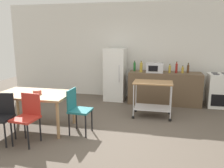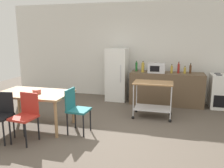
{
  "view_description": "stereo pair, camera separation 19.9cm",
  "coord_description": "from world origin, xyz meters",
  "px_view_note": "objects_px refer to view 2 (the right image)",
  "views": [
    {
      "loc": [
        0.8,
        -3.88,
        1.9
      ],
      "look_at": [
        -0.32,
        1.2,
        0.8
      ],
      "focal_mm": 36.55,
      "sensor_mm": 36.0,
      "label": 1
    },
    {
      "loc": [
        0.99,
        -3.84,
        1.9
      ],
      "look_at": [
        -0.32,
        1.2,
        0.8
      ],
      "focal_mm": 36.55,
      "sensor_mm": 36.0,
      "label": 2
    }
  ],
  "objects_px": {
    "stove_oven": "(222,91)",
    "bottle_soda": "(179,68)",
    "dining_table": "(34,96)",
    "bottle_vinegar": "(143,67)",
    "fruit_bowl": "(37,91)",
    "chair_black": "(1,113)",
    "bottle_sesame_oil": "(172,69)",
    "microwave": "(157,68)",
    "chair_teal": "(76,108)",
    "bottle_wine": "(190,69)",
    "bottle_olive_oil": "(185,70)",
    "kitchen_cart": "(153,94)",
    "bottle_sparkling_water": "(136,67)",
    "refrigerator": "(117,74)",
    "chair_red": "(26,114)"
  },
  "relations": [
    {
      "from": "refrigerator",
      "to": "fruit_bowl",
      "type": "xyz_separation_m",
      "value": [
        -1.08,
        -2.55,
        0.02
      ]
    },
    {
      "from": "kitchen_cart",
      "to": "bottle_sesame_oil",
      "type": "relative_size",
      "value": 3.71
    },
    {
      "from": "stove_oven",
      "to": "bottle_soda",
      "type": "relative_size",
      "value": 2.95
    },
    {
      "from": "bottle_wine",
      "to": "dining_table",
      "type": "bearing_deg",
      "value": -143.03
    },
    {
      "from": "chair_black",
      "to": "bottle_wine",
      "type": "height_order",
      "value": "bottle_wine"
    },
    {
      "from": "dining_table",
      "to": "chair_teal",
      "type": "distance_m",
      "value": 0.97
    },
    {
      "from": "bottle_vinegar",
      "to": "bottle_wine",
      "type": "distance_m",
      "value": 1.29
    },
    {
      "from": "fruit_bowl",
      "to": "bottle_olive_oil",
      "type": "bearing_deg",
      "value": 39.19
    },
    {
      "from": "bottle_sesame_oil",
      "to": "bottle_soda",
      "type": "bearing_deg",
      "value": 9.05
    },
    {
      "from": "bottle_vinegar",
      "to": "bottle_olive_oil",
      "type": "height_order",
      "value": "bottle_vinegar"
    },
    {
      "from": "dining_table",
      "to": "bottle_olive_oil",
      "type": "distance_m",
      "value": 3.93
    },
    {
      "from": "chair_teal",
      "to": "fruit_bowl",
      "type": "relative_size",
      "value": 5.34
    },
    {
      "from": "refrigerator",
      "to": "chair_red",
      "type": "bearing_deg",
      "value": -106.81
    },
    {
      "from": "chair_red",
      "to": "bottle_sesame_oil",
      "type": "bearing_deg",
      "value": 55.72
    },
    {
      "from": "dining_table",
      "to": "chair_teal",
      "type": "xyz_separation_m",
      "value": [
        0.96,
        -0.07,
        -0.15
      ]
    },
    {
      "from": "chair_teal",
      "to": "bottle_wine",
      "type": "relative_size",
      "value": 3.19
    },
    {
      "from": "chair_teal",
      "to": "kitchen_cart",
      "type": "xyz_separation_m",
      "value": [
        1.4,
        1.28,
        0.05
      ]
    },
    {
      "from": "bottle_sesame_oil",
      "to": "bottle_soda",
      "type": "distance_m",
      "value": 0.19
    },
    {
      "from": "bottle_vinegar",
      "to": "microwave",
      "type": "distance_m",
      "value": 0.38
    },
    {
      "from": "chair_black",
      "to": "stove_oven",
      "type": "xyz_separation_m",
      "value": [
        4.32,
        3.14,
        -0.07
      ]
    },
    {
      "from": "bottle_wine",
      "to": "bottle_sesame_oil",
      "type": "bearing_deg",
      "value": -168.87
    },
    {
      "from": "chair_black",
      "to": "bottle_sesame_oil",
      "type": "distance_m",
      "value": 4.32
    },
    {
      "from": "bottle_vinegar",
      "to": "bottle_soda",
      "type": "distance_m",
      "value": 0.97
    },
    {
      "from": "bottle_soda",
      "to": "microwave",
      "type": "bearing_deg",
      "value": -175.86
    },
    {
      "from": "dining_table",
      "to": "bottle_vinegar",
      "type": "relative_size",
      "value": 4.8
    },
    {
      "from": "refrigerator",
      "to": "microwave",
      "type": "bearing_deg",
      "value": -7.79
    },
    {
      "from": "dining_table",
      "to": "kitchen_cart",
      "type": "distance_m",
      "value": 2.65
    },
    {
      "from": "stove_oven",
      "to": "fruit_bowl",
      "type": "height_order",
      "value": "stove_oven"
    },
    {
      "from": "dining_table",
      "to": "refrigerator",
      "type": "height_order",
      "value": "refrigerator"
    },
    {
      "from": "bottle_wine",
      "to": "bottle_sparkling_water",
      "type": "bearing_deg",
      "value": 178.39
    },
    {
      "from": "dining_table",
      "to": "microwave",
      "type": "bearing_deg",
      "value": 44.83
    },
    {
      "from": "stove_oven",
      "to": "bottle_soda",
      "type": "distance_m",
      "value": 1.29
    },
    {
      "from": "chair_black",
      "to": "fruit_bowl",
      "type": "distance_m",
      "value": 0.8
    },
    {
      "from": "refrigerator",
      "to": "kitchen_cart",
      "type": "distance_m",
      "value": 1.75
    },
    {
      "from": "chair_black",
      "to": "fruit_bowl",
      "type": "height_order",
      "value": "chair_black"
    },
    {
      "from": "bottle_olive_oil",
      "to": "fruit_bowl",
      "type": "distance_m",
      "value": 3.88
    },
    {
      "from": "bottle_soda",
      "to": "bottle_wine",
      "type": "relative_size",
      "value": 1.12
    },
    {
      "from": "bottle_sparkling_water",
      "to": "bottle_sesame_oil",
      "type": "bearing_deg",
      "value": -7.99
    },
    {
      "from": "chair_black",
      "to": "microwave",
      "type": "height_order",
      "value": "microwave"
    },
    {
      "from": "bottle_soda",
      "to": "kitchen_cart",
      "type": "bearing_deg",
      "value": -116.57
    },
    {
      "from": "dining_table",
      "to": "fruit_bowl",
      "type": "height_order",
      "value": "fruit_bowl"
    },
    {
      "from": "chair_teal",
      "to": "chair_red",
      "type": "xyz_separation_m",
      "value": [
        -0.72,
        -0.58,
        0.0
      ]
    },
    {
      "from": "dining_table",
      "to": "stove_oven",
      "type": "height_order",
      "value": "stove_oven"
    },
    {
      "from": "stove_oven",
      "to": "bottle_soda",
      "type": "xyz_separation_m",
      "value": [
        -1.15,
        -0.04,
        0.58
      ]
    },
    {
      "from": "bottle_sparkling_water",
      "to": "microwave",
      "type": "distance_m",
      "value": 0.6
    },
    {
      "from": "stove_oven",
      "to": "refrigerator",
      "type": "height_order",
      "value": "refrigerator"
    },
    {
      "from": "microwave",
      "to": "bottle_sparkling_water",
      "type": "bearing_deg",
      "value": 165.35
    },
    {
      "from": "bottle_vinegar",
      "to": "bottle_soda",
      "type": "height_order",
      "value": "same"
    },
    {
      "from": "bottle_soda",
      "to": "refrigerator",
      "type": "bearing_deg",
      "value": 176.19
    },
    {
      "from": "bottle_sparkling_water",
      "to": "bottle_soda",
      "type": "bearing_deg",
      "value": -5.37
    }
  ]
}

